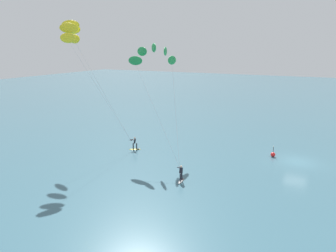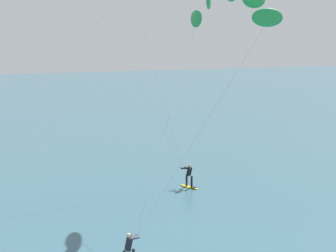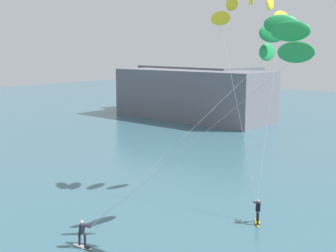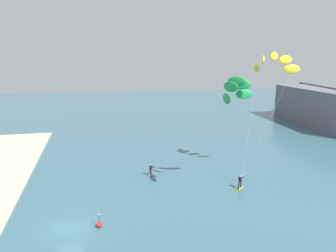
{
  "view_description": "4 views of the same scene",
  "coord_description": "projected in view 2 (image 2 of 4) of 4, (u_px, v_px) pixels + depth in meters",
  "views": [
    {
      "loc": [
        -38.59,
        -2.4,
        13.04
      ],
      "look_at": [
        -10.2,
        11.8,
        5.23
      ],
      "focal_mm": 34.42,
      "sensor_mm": 36.0,
      "label": 1
    },
    {
      "loc": [
        -15.83,
        -9.2,
        10.48
      ],
      "look_at": [
        -7.49,
        15.55,
        5.26
      ],
      "focal_mm": 49.62,
      "sensor_mm": 36.0,
      "label": 2
    },
    {
      "loc": [
        7.19,
        -6.15,
        11.45
      ],
      "look_at": [
        -10.33,
        16.91,
        6.42
      ],
      "focal_mm": 46.07,
      "sensor_mm": 36.0,
      "label": 3
    },
    {
      "loc": [
        27.9,
        2.72,
        15.39
      ],
      "look_at": [
        -9.78,
        11.81,
        7.01
      ],
      "focal_mm": 33.91,
      "sensor_mm": 36.0,
      "label": 4
    }
  ],
  "objects": [
    {
      "name": "kitesurfer_mid_water",
      "position": [
        228.0,
        12.0,
        28.31
      ],
      "size": [
        11.92,
        10.72,
        13.5
      ],
      "color": "white",
      "rests_on": "ground"
    }
  ]
}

